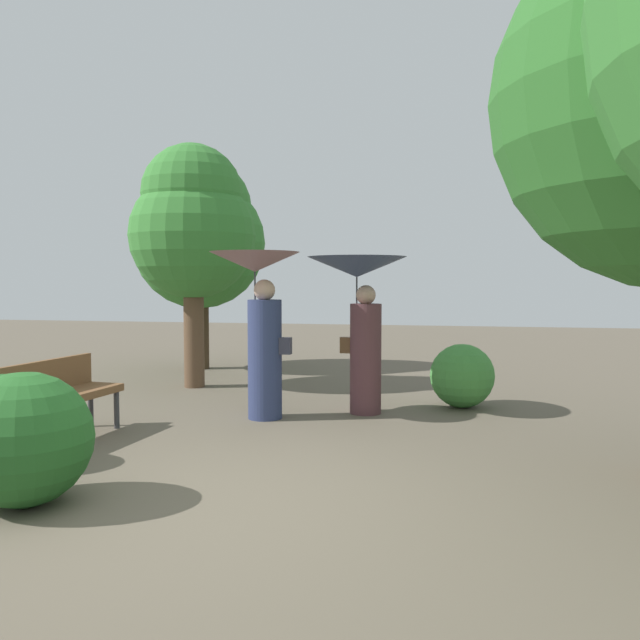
{
  "coord_description": "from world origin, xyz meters",
  "views": [
    {
      "loc": [
        1.65,
        -4.37,
        1.64
      ],
      "look_at": [
        0.0,
        3.48,
        1.17
      ],
      "focal_mm": 35.98,
      "sensor_mm": 36.0,
      "label": 1
    }
  ],
  "objects_px": {
    "tree_near_left": "(199,232)",
    "park_bench": "(56,392)",
    "person_left": "(260,307)",
    "person_right": "(360,299)",
    "tree_mid_left": "(193,224)"
  },
  "relations": [
    {
      "from": "person_left",
      "to": "person_right",
      "type": "height_order",
      "value": "person_left"
    },
    {
      "from": "park_bench",
      "to": "tree_near_left",
      "type": "height_order",
      "value": "tree_near_left"
    },
    {
      "from": "person_left",
      "to": "tree_near_left",
      "type": "bearing_deg",
      "value": 36.51
    },
    {
      "from": "person_left",
      "to": "person_right",
      "type": "distance_m",
      "value": 1.26
    },
    {
      "from": "person_left",
      "to": "park_bench",
      "type": "bearing_deg",
      "value": 136.65
    },
    {
      "from": "park_bench",
      "to": "tree_near_left",
      "type": "relative_size",
      "value": 0.39
    },
    {
      "from": "tree_near_left",
      "to": "park_bench",
      "type": "bearing_deg",
      "value": -82.86
    },
    {
      "from": "person_right",
      "to": "park_bench",
      "type": "relative_size",
      "value": 1.27
    },
    {
      "from": "person_right",
      "to": "tree_mid_left",
      "type": "height_order",
      "value": "tree_mid_left"
    },
    {
      "from": "person_left",
      "to": "tree_near_left",
      "type": "distance_m",
      "value": 4.83
    },
    {
      "from": "person_right",
      "to": "tree_mid_left",
      "type": "distance_m",
      "value": 3.36
    },
    {
      "from": "park_bench",
      "to": "tree_mid_left",
      "type": "xyz_separation_m",
      "value": [
        0.03,
        3.5,
        2.03
      ]
    },
    {
      "from": "person_right",
      "to": "park_bench",
      "type": "distance_m",
      "value": 3.64
    },
    {
      "from": "tree_mid_left",
      "to": "tree_near_left",
      "type": "bearing_deg",
      "value": 109.75
    },
    {
      "from": "tree_near_left",
      "to": "person_left",
      "type": "bearing_deg",
      "value": -58.93
    }
  ]
}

